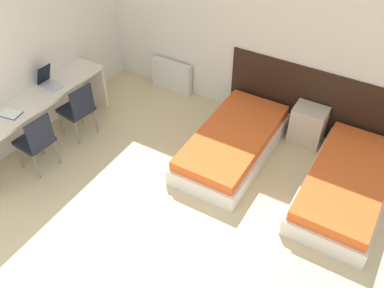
{
  "coord_description": "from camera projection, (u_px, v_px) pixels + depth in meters",
  "views": [
    {
      "loc": [
        2.03,
        -1.41,
        4.07
      ],
      "look_at": [
        0.0,
        2.04,
        0.55
      ],
      "focal_mm": 40.0,
      "sensor_mm": 36.0,
      "label": 1
    }
  ],
  "objects": [
    {
      "name": "wall_back",
      "position": [
        254.0,
        31.0,
        5.9
      ],
      "size": [
        5.84,
        0.05,
        2.7
      ],
      "color": "silver",
      "rests_on": "ground_plane"
    },
    {
      "name": "wall_left",
      "position": [
        25.0,
        44.0,
        5.61
      ],
      "size": [
        0.05,
        4.71,
        2.7
      ],
      "color": "silver",
      "rests_on": "ground_plane"
    },
    {
      "name": "headboard_panel",
      "position": [
        316.0,
        103.0,
        6.02
      ],
      "size": [
        2.62,
        0.03,
        1.04
      ],
      "color": "black",
      "rests_on": "ground_plane"
    },
    {
      "name": "bed_near_window",
      "position": [
        233.0,
        143.0,
        5.89
      ],
      "size": [
        0.96,
        1.95,
        0.39
      ],
      "color": "silver",
      "rests_on": "ground_plane"
    },
    {
      "name": "bed_near_door",
      "position": [
        346.0,
        185.0,
        5.29
      ],
      "size": [
        0.96,
        1.95,
        0.39
      ],
      "color": "silver",
      "rests_on": "ground_plane"
    },
    {
      "name": "nightstand",
      "position": [
        308.0,
        125.0,
        6.05
      ],
      "size": [
        0.46,
        0.35,
        0.56
      ],
      "color": "beige",
      "rests_on": "ground_plane"
    },
    {
      "name": "radiator",
      "position": [
        172.0,
        76.0,
        7.04
      ],
      "size": [
        0.71,
        0.12,
        0.53
      ],
      "color": "silver",
      "rests_on": "ground_plane"
    },
    {
      "name": "desk",
      "position": [
        37.0,
        108.0,
        5.81
      ],
      "size": [
        0.51,
        2.29,
        0.75
      ],
      "color": "beige",
      "rests_on": "ground_plane"
    },
    {
      "name": "chair_near_laptop",
      "position": [
        78.0,
        108.0,
        5.99
      ],
      "size": [
        0.46,
        0.46,
        0.87
      ],
      "rotation": [
        0.0,
        0.0,
        -0.14
      ],
      "color": "black",
      "rests_on": "ground_plane"
    },
    {
      "name": "chair_near_notebook",
      "position": [
        36.0,
        139.0,
        5.48
      ],
      "size": [
        0.44,
        0.44,
        0.87
      ],
      "rotation": [
        0.0,
        0.0,
        -0.09
      ],
      "color": "black",
      "rests_on": "ground_plane"
    },
    {
      "name": "laptop",
      "position": [
        48.0,
        82.0,
        5.91
      ],
      "size": [
        0.33,
        0.24,
        0.31
      ],
      "rotation": [
        0.0,
        0.0,
        -0.08
      ],
      "color": "silver",
      "rests_on": "desk"
    },
    {
      "name": "open_notebook",
      "position": [
        10.0,
        114.0,
        5.46
      ],
      "size": [
        0.3,
        0.23,
        0.02
      ],
      "rotation": [
        0.0,
        0.0,
        0.17
      ],
      "color": "#1E4793",
      "rests_on": "desk"
    }
  ]
}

